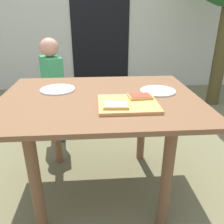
% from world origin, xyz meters
% --- Properties ---
extents(ground_plane, '(16.00, 16.00, 0.00)m').
position_xyz_m(ground_plane, '(0.00, 0.00, 0.00)').
color(ground_plane, '#706A48').
extents(house_door, '(0.90, 0.02, 2.00)m').
position_xyz_m(house_door, '(0.08, 2.45, 1.00)').
color(house_door, black).
rests_on(house_door, ground).
extents(dining_table, '(1.22, 0.94, 0.71)m').
position_xyz_m(dining_table, '(0.00, 0.00, 0.60)').
color(dining_table, brown).
rests_on(dining_table, ground).
extents(cutting_board, '(0.33, 0.29, 0.02)m').
position_xyz_m(cutting_board, '(0.16, -0.16, 0.72)').
color(cutting_board, tan).
rests_on(cutting_board, dining_table).
extents(pizza_slice_far_right, '(0.14, 0.11, 0.02)m').
position_xyz_m(pizza_slice_far_right, '(0.24, -0.08, 0.73)').
color(pizza_slice_far_right, gold).
rests_on(pizza_slice_far_right, cutting_board).
extents(pizza_slice_near_left, '(0.14, 0.10, 0.02)m').
position_xyz_m(pizza_slice_near_left, '(0.08, -0.21, 0.73)').
color(pizza_slice_near_left, gold).
rests_on(pizza_slice_near_left, cutting_board).
extents(plate_white_right, '(0.23, 0.23, 0.01)m').
position_xyz_m(plate_white_right, '(0.39, 0.07, 0.71)').
color(plate_white_right, white).
rests_on(plate_white_right, dining_table).
extents(plate_white_left, '(0.23, 0.23, 0.01)m').
position_xyz_m(plate_white_left, '(-0.28, 0.15, 0.71)').
color(plate_white_left, white).
rests_on(plate_white_left, dining_table).
extents(child_left, '(0.24, 0.28, 0.99)m').
position_xyz_m(child_left, '(-0.42, 0.76, 0.56)').
color(child_left, '#1F4247').
rests_on(child_left, ground).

